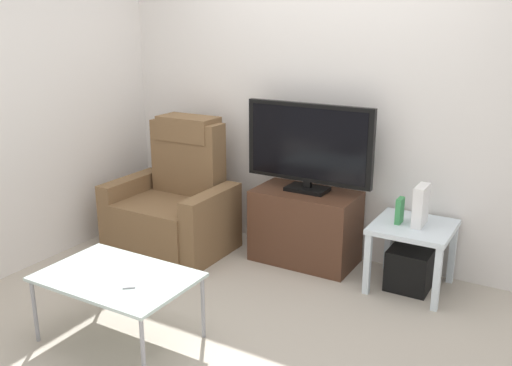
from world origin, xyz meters
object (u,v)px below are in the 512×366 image
Objects in this scene: side_table at (413,235)px; tv_stand at (305,226)px; book_upright at (400,211)px; game_console at (421,206)px; recliner_armchair at (175,204)px; coffee_table at (117,279)px; cell_phone at (130,282)px; television at (308,146)px; subwoofer_box at (410,269)px.

tv_stand is at bearing 176.91° from side_table.
tv_stand reaches higher than side_table.
game_console is at bearing 12.53° from book_upright.
tv_stand is at bearing 5.36° from recliner_armchair.
coffee_table is (-1.36, -1.56, -0.23)m from game_console.
cell_phone is (-1.09, -1.56, -0.15)m from book_upright.
coffee_table is at bearing 127.21° from cell_phone.
coffee_table is at bearing -128.73° from book_upright.
television is 3.46× the size of subwoofer_box.
tv_stand is 0.89× the size of coffee_table.
television reaches higher than book_upright.
recliner_armchair is 1.96m from subwoofer_box.
cell_phone is at bearing -101.59° from television.
game_console is at bearing 15.95° from side_table.
tv_stand is 0.87m from subwoofer_box.
coffee_table is 6.00× the size of cell_phone.
coffee_table is (-1.22, -1.53, -0.18)m from book_upright.
side_table is 2.04m from coffee_table.
television is 6.84× the size of cell_phone.
recliner_armchair reaches higher than tv_stand.
television reaches higher than game_console.
side_table is at bearing -164.05° from game_console.
cell_phone is (-0.34, -1.65, -0.51)m from television.
television is 1.17m from subwoofer_box.
book_upright is (1.83, 0.20, 0.20)m from recliner_armchair.
subwoofer_box is at bearing -3.09° from tv_stand.
tv_stand is 0.74× the size of recliner_armchair.
subwoofer_box is at bearing -2.02° from recliner_armchair.
television reaches higher than subwoofer_box.
recliner_armchair is at bearing -173.73° from book_upright.
side_table is at bearing 11.31° from book_upright.
game_console is 2.08m from coffee_table.
coffee_table reaches higher than subwoofer_box.
tv_stand is 0.95m from game_console.
television is 1.01m from side_table.
tv_stand is at bearing 174.99° from book_upright.
coffee_table is (0.61, -1.33, 0.02)m from recliner_armchair.
book_upright is at bearing -168.69° from side_table.
cell_phone is (-1.23, -1.59, -0.20)m from game_console.
television is at bearing 90.00° from tv_stand.
side_table reaches higher than cell_phone.
subwoofer_box is at bearing 11.31° from book_upright.
recliner_armchair is 7.20× the size of cell_phone.
tv_stand is at bearing 39.92° from cell_phone.
television is 1.25m from recliner_armchair.
television is 1.76m from coffee_table.
tv_stand is 2.80× the size of game_console.
side_table is at bearing 18.43° from subwoofer_box.
tv_stand is at bearing 176.91° from subwoofer_box.
game_console reaches higher than side_table.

